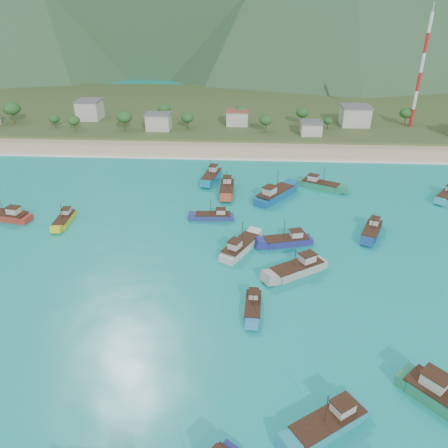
# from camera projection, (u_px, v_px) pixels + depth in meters

# --- Properties ---
(ground) EXTENTS (600.00, 600.00, 0.00)m
(ground) POSITION_uv_depth(u_px,v_px,m) (220.00, 284.00, 79.52)
(ground) COLOR #0C8C83
(ground) RESTS_ON ground
(beach) EXTENTS (400.00, 18.00, 1.20)m
(beach) POSITION_uv_depth(u_px,v_px,m) (236.00, 150.00, 149.50)
(beach) COLOR beige
(beach) RESTS_ON ground
(land) EXTENTS (400.00, 110.00, 2.40)m
(land) POSITION_uv_depth(u_px,v_px,m) (241.00, 110.00, 203.54)
(land) COLOR #385123
(land) RESTS_ON ground
(surf_line) EXTENTS (400.00, 2.50, 0.08)m
(surf_line) POSITION_uv_depth(u_px,v_px,m) (235.00, 159.00, 141.08)
(surf_line) COLOR white
(surf_line) RESTS_ON ground
(village) EXTENTS (217.78, 26.52, 7.28)m
(village) POSITION_uv_depth(u_px,v_px,m) (273.00, 119.00, 169.50)
(village) COLOR beige
(village) RESTS_ON ground
(vegetation) EXTENTS (276.77, 25.69, 9.24)m
(vegetation) POSITION_uv_depth(u_px,v_px,m) (224.00, 117.00, 168.83)
(vegetation) COLOR #235623
(vegetation) RESTS_ON ground
(radio_tower) EXTENTS (1.20, 1.20, 40.48)m
(radio_tower) POSITION_uv_depth(u_px,v_px,m) (421.00, 72.00, 161.51)
(radio_tower) COLOR red
(radio_tower) RESTS_ON ground
(boat_3) EXTENTS (6.79, 10.45, 5.97)m
(boat_3) POSITION_uv_depth(u_px,v_px,m) (372.00, 231.00, 96.17)
(boat_3) COLOR navy
(boat_3) RESTS_ON ground
(boat_4) EXTENTS (3.02, 9.21, 5.39)m
(boat_4) POSITION_uv_depth(u_px,v_px,m) (65.00, 220.00, 101.25)
(boat_4) COLOR yellow
(boat_4) RESTS_ON ground
(boat_5) EXTENTS (8.20, 11.53, 6.66)m
(boat_5) POSITION_uv_depth(u_px,v_px,m) (240.00, 248.00, 89.50)
(boat_5) COLOR beige
(boat_5) RESTS_ON ground
(boat_6) EXTENTS (3.43, 11.41, 6.73)m
(boat_6) POSITION_uv_depth(u_px,v_px,m) (227.00, 189.00, 117.06)
(boat_6) COLOR #BA4326
(boat_6) RESTS_ON ground
(boat_8) EXTENTS (10.85, 8.80, 6.45)m
(boat_8) POSITION_uv_depth(u_px,v_px,m) (329.00, 424.00, 52.55)
(boat_8) COLOR teal
(boat_8) RESTS_ON ground
(boat_10) EXTENTS (11.62, 9.29, 6.88)m
(boat_10) POSITION_uv_depth(u_px,v_px,m) (298.00, 269.00, 82.37)
(boat_10) COLOR #A7A298
(boat_10) RESTS_ON ground
(boat_11) EXTENTS (11.82, 5.45, 6.73)m
(boat_11) POSITION_uv_depth(u_px,v_px,m) (7.00, 216.00, 102.33)
(boat_11) COLOR #9F2F23
(boat_11) RESTS_ON ground
(boat_13) EXTENTS (2.85, 8.54, 4.99)m
(boat_13) POSITION_uv_depth(u_px,v_px,m) (253.00, 306.00, 72.95)
(boat_13) COLOR teal
(boat_13) RESTS_ON ground
(boat_15) EXTENTS (10.85, 5.63, 6.15)m
(boat_15) POSITION_uv_depth(u_px,v_px,m) (287.00, 241.00, 92.02)
(boat_15) COLOR navy
(boat_15) RESTS_ON ground
(boat_22) EXTENTS (11.13, 13.13, 7.92)m
(boat_22) POSITION_uv_depth(u_px,v_px,m) (275.00, 195.00, 112.82)
(boat_22) COLOR #0F528D
(boat_22) RESTS_ON ground
(boat_23) EXTENTS (9.20, 3.18, 5.36)m
(boat_23) POSITION_uv_depth(u_px,v_px,m) (214.00, 217.00, 102.65)
(boat_23) COLOR navy
(boat_23) RESTS_ON ground
(boat_25) EXTENTS (11.44, 8.08, 6.60)m
(boat_25) POSITION_uv_depth(u_px,v_px,m) (320.00, 185.00, 119.37)
(boat_25) COLOR #218059
(boat_25) RESTS_ON ground
(boat_26) EXTENTS (8.42, 9.57, 5.84)m
(boat_26) POSITION_uv_depth(u_px,v_px,m) (447.00, 196.00, 113.41)
(boat_26) COLOR #289FB8
(boat_26) RESTS_ON ground
(boat_28) EXTENTS (5.20, 11.80, 6.74)m
(boat_28) POSITION_uv_depth(u_px,v_px,m) (212.00, 177.00, 125.06)
(boat_28) COLOR #146DA1
(boat_28) RESTS_ON ground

